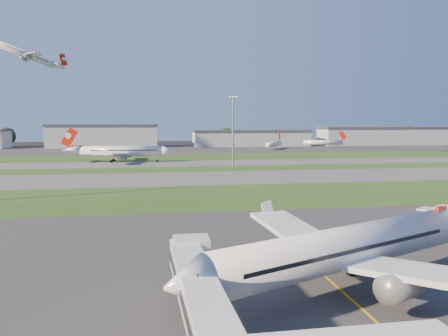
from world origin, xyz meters
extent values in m
plane|color=black|center=(0.00, 0.00, 0.00)|extent=(700.00, 700.00, 0.00)
cube|color=#333335|center=(0.00, 0.00, 0.01)|extent=(300.00, 70.00, 0.01)
cube|color=#234517|center=(0.00, 52.00, 0.01)|extent=(300.00, 34.00, 0.01)
cube|color=#515154|center=(0.00, 85.00, 0.01)|extent=(300.00, 32.00, 0.01)
cube|color=#234517|center=(0.00, 110.00, 0.01)|extent=(300.00, 18.00, 0.01)
cube|color=#515154|center=(0.00, 132.00, 0.01)|extent=(300.00, 26.00, 0.01)
cube|color=#234517|center=(0.00, 165.00, 0.01)|extent=(300.00, 40.00, 0.01)
cube|color=#333335|center=(0.00, 225.00, 0.01)|extent=(400.00, 80.00, 0.01)
cube|color=gold|center=(5.00, 0.00, 0.00)|extent=(0.25, 60.00, 0.02)
cube|color=white|center=(-9.80, -14.00, 4.00)|extent=(3.44, 24.08, 2.60)
cube|color=black|center=(-9.80, -14.00, 4.00)|extent=(3.59, 24.08, 0.80)
cube|color=white|center=(-9.50, -2.60, 4.00)|extent=(3.40, 3.00, 3.00)
cylinder|color=gray|center=(-9.50, -4.50, 1.60)|extent=(0.70, 0.70, 3.20)
cube|color=black|center=(-9.50, -4.50, 0.35)|extent=(2.20, 1.20, 0.70)
cylinder|color=white|center=(5.57, -4.80, 4.51)|extent=(31.15, 16.65, 4.08)
cube|color=white|center=(10.00, -12.24, 3.97)|extent=(13.66, 15.71, 1.66)
cube|color=white|center=(3.11, 3.50, 3.97)|extent=(7.46, 16.69, 1.66)
cylinder|color=gray|center=(7.57, -10.72, 2.79)|extent=(5.12, 4.07, 2.47)
cylinder|color=gray|center=(2.58, 0.69, 2.79)|extent=(5.12, 4.07, 2.47)
cylinder|color=white|center=(-25.59, 141.77, 4.67)|extent=(33.63, 7.28, 4.23)
cube|color=red|center=(-46.65, 143.71, 10.35)|extent=(7.22, 1.05, 8.42)
cube|color=white|center=(-25.88, 150.74, 4.12)|extent=(7.48, 17.26, 1.72)
cube|color=white|center=(-27.52, 133.01, 4.12)|extent=(10.24, 17.41, 1.72)
cylinder|color=gray|center=(-24.44, 148.15, 2.89)|extent=(4.89, 2.98, 2.56)
cylinder|color=gray|center=(-25.63, 135.29, 2.89)|extent=(4.89, 2.98, 2.56)
cylinder|color=white|center=(-80.00, 215.15, 53.24)|extent=(27.89, 16.08, 3.70)
cube|color=red|center=(-63.36, 223.23, 58.21)|extent=(5.83, 3.06, 7.37)
cube|color=white|center=(-75.72, 208.57, 52.76)|extent=(12.72, 14.01, 1.50)
cube|color=white|center=(-82.52, 222.58, 52.76)|extent=(7.29, 15.19, 1.50)
cylinder|color=gray|center=(-77.97, 209.86, 51.69)|extent=(4.66, 3.80, 2.24)
cylinder|color=gray|center=(-82.90, 220.02, 51.69)|extent=(4.66, 3.80, 2.24)
cylinder|color=white|center=(60.97, 217.25, 3.20)|extent=(16.27, 23.86, 3.20)
cube|color=red|center=(67.73, 228.34, 8.00)|extent=(2.95, 4.57, 6.16)
cylinder|color=white|center=(99.31, 233.18, 3.20)|extent=(26.17, 7.56, 3.20)
cube|color=red|center=(112.13, 230.98, 8.00)|extent=(5.15, 1.17, 6.16)
cylinder|color=gray|center=(15.00, 108.00, 12.50)|extent=(0.60, 0.60, 25.00)
cube|color=gray|center=(15.00, 108.00, 25.40)|extent=(3.20, 0.50, 0.80)
cube|color=#FFF2CC|center=(15.00, 108.00, 25.40)|extent=(2.80, 0.70, 0.35)
cube|color=#ADB0B5|center=(-45.00, 255.00, 7.00)|extent=(70.00, 22.00, 14.00)
cube|color=#383A3F|center=(-45.00, 255.00, 14.60)|extent=(71.40, 23.00, 1.20)
cube|color=#ADB0B5|center=(55.00, 255.00, 5.00)|extent=(80.00, 22.00, 10.00)
cube|color=#383A3F|center=(55.00, 255.00, 10.60)|extent=(81.60, 23.00, 1.20)
cube|color=#ADB0B5|center=(155.00, 255.00, 6.00)|extent=(95.00, 22.00, 12.00)
cube|color=#383A3F|center=(155.00, 255.00, 12.60)|extent=(96.90, 23.00, 1.20)
cylinder|color=black|center=(-110.00, 270.00, 2.20)|extent=(1.00, 1.00, 4.40)
sphere|color=black|center=(-110.00, 270.00, 7.15)|extent=(12.10, 12.10, 12.10)
cylinder|color=black|center=(-20.00, 266.00, 1.80)|extent=(1.00, 1.00, 3.60)
sphere|color=black|center=(-20.00, 266.00, 5.85)|extent=(9.90, 9.90, 9.90)
cylinder|color=black|center=(40.00, 269.00, 2.10)|extent=(1.00, 1.00, 4.20)
sphere|color=black|center=(40.00, 269.00, 6.83)|extent=(11.55, 11.55, 11.55)
cylinder|color=black|center=(115.00, 267.00, 1.90)|extent=(1.00, 1.00, 3.80)
sphere|color=black|center=(115.00, 267.00, 6.17)|extent=(10.45, 10.45, 10.45)
cylinder|color=black|center=(185.00, 271.00, 2.30)|extent=(1.00, 1.00, 4.60)
sphere|color=black|center=(185.00, 271.00, 7.48)|extent=(12.65, 12.65, 12.65)
camera|label=1|loc=(-13.00, -43.32, 16.45)|focal=35.00mm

